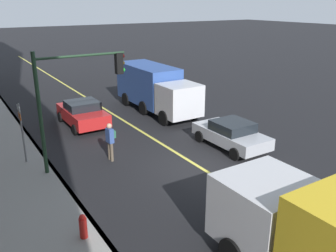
{
  "coord_description": "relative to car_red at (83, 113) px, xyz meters",
  "views": [
    {
      "loc": [
        -11.43,
        8.79,
        6.89
      ],
      "look_at": [
        0.04,
        1.58,
        2.18
      ],
      "focal_mm": 38.37,
      "sensor_mm": 36.0,
      "label": 1
    }
  ],
  "objects": [
    {
      "name": "sidewalk_slab",
      "position": [
        -8.12,
        5.01,
        -0.67
      ],
      "size": [
        80.0,
        3.82,
        0.15
      ],
      "primitive_type": "cube",
      "color": "gray",
      "rests_on": "ground"
    },
    {
      "name": "car_red",
      "position": [
        0.0,
        0.0,
        0.0
      ],
      "size": [
        4.07,
        2.08,
        1.47
      ],
      "color": "red",
      "rests_on": "ground"
    },
    {
      "name": "traffic_light_mast",
      "position": [
        -5.43,
        1.99,
        2.79
      ],
      "size": [
        0.28,
        3.83,
        5.14
      ],
      "color": "#1E3823",
      "rests_on": "ground"
    },
    {
      "name": "car_silver",
      "position": [
        -7.13,
        -5.1,
        -0.05
      ],
      "size": [
        4.04,
        2.02,
        1.35
      ],
      "color": "#A8AAB2",
      "rests_on": "ground"
    },
    {
      "name": "street_sign_post",
      "position": [
        -3.86,
        4.01,
        0.92
      ],
      "size": [
        0.6,
        0.08,
        2.83
      ],
      "color": "slate",
      "rests_on": "ground"
    },
    {
      "name": "truck_blue",
      "position": [
        0.33,
        -5.08,
        0.82
      ],
      "size": [
        7.36,
        2.4,
        2.91
      ],
      "color": "silver",
      "rests_on": "ground"
    },
    {
      "name": "ground",
      "position": [
        -8.12,
        -2.37,
        -0.75
      ],
      "size": [
        200.0,
        200.0,
        0.0
      ],
      "primitive_type": "plane",
      "color": "black"
    },
    {
      "name": "fire_hydrant",
      "position": [
        -10.46,
        3.7,
        -0.28
      ],
      "size": [
        0.24,
        0.24,
        0.94
      ],
      "color": "red",
      "rests_on": "ground"
    },
    {
      "name": "pedestrian_with_backpack",
      "position": [
        -5.42,
        0.6,
        0.3
      ],
      "size": [
        0.44,
        0.38,
        1.78
      ],
      "color": "brown",
      "rests_on": "ground"
    },
    {
      "name": "lane_stripe_center",
      "position": [
        -8.12,
        -2.37,
        -0.74
      ],
      "size": [
        80.0,
        0.16,
        0.01
      ],
      "primitive_type": "cube",
      "color": "#D8CC4C",
      "rests_on": "ground"
    },
    {
      "name": "curb_edge",
      "position": [
        -8.12,
        3.18,
        -0.67
      ],
      "size": [
        80.0,
        0.16,
        0.15
      ],
      "primitive_type": "cube",
      "color": "slate",
      "rests_on": "ground"
    }
  ]
}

